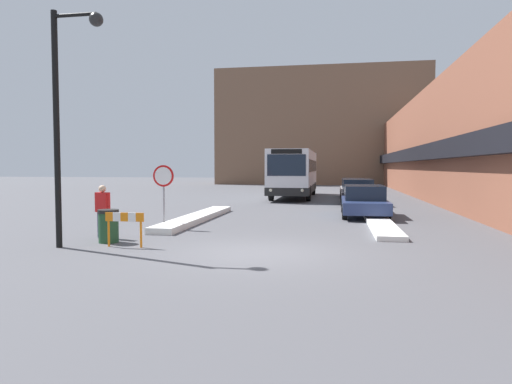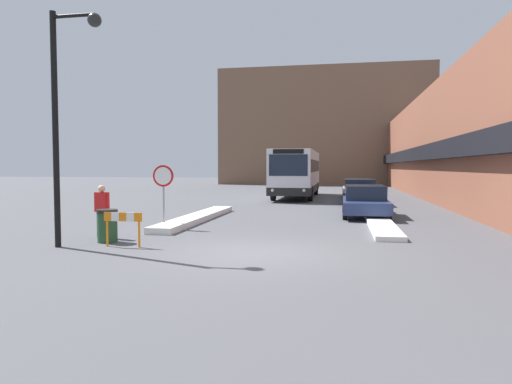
# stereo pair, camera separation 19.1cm
# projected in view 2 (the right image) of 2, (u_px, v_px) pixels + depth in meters

# --- Properties ---
(ground_plane) EXTENTS (160.00, 160.00, 0.00)m
(ground_plane) POSITION_uv_depth(u_px,v_px,m) (254.00, 253.00, 11.54)
(ground_plane) COLOR #515156
(building_row_right) EXTENTS (5.50, 60.00, 7.21)m
(building_row_right) POSITION_uv_depth(u_px,v_px,m) (451.00, 147.00, 33.07)
(building_row_right) COLOR brown
(building_row_right) RESTS_ON ground_plane
(building_backdrop_far) EXTENTS (26.00, 8.00, 14.34)m
(building_backdrop_far) POSITION_uv_depth(u_px,v_px,m) (324.00, 128.00, 58.19)
(building_backdrop_far) COLOR brown
(building_backdrop_far) RESTS_ON ground_plane
(snow_bank_left) EXTENTS (0.90, 8.29, 0.22)m
(snow_bank_left) POSITION_uv_depth(u_px,v_px,m) (197.00, 218.00, 18.59)
(snow_bank_left) COLOR silver
(snow_bank_left) RESTS_ON ground_plane
(snow_bank_right) EXTENTS (0.90, 8.90, 0.16)m
(snow_bank_right) POSITION_uv_depth(u_px,v_px,m) (379.00, 221.00, 17.49)
(snow_bank_right) COLOR silver
(snow_bank_right) RESTS_ON ground_plane
(city_bus) EXTENTS (2.67, 10.72, 3.28)m
(city_bus) POSITION_uv_depth(u_px,v_px,m) (297.00, 173.00, 32.32)
(city_bus) COLOR silver
(city_bus) RESTS_ON ground_plane
(parked_car_front) EXTENTS (1.94, 4.84, 1.36)m
(parked_car_front) POSITION_uv_depth(u_px,v_px,m) (365.00, 201.00, 20.11)
(parked_car_front) COLOR navy
(parked_car_front) RESTS_ON ground_plane
(parked_car_middle) EXTENTS (1.90, 4.69, 1.47)m
(parked_car_middle) POSITION_uv_depth(u_px,v_px,m) (360.00, 192.00, 26.09)
(parked_car_middle) COLOR black
(parked_car_middle) RESTS_ON ground_plane
(parked_car_back) EXTENTS (1.86, 4.75, 1.37)m
(parked_car_back) POSITION_uv_depth(u_px,v_px,m) (356.00, 188.00, 31.97)
(parked_car_back) COLOR #B7B7BC
(parked_car_back) RESTS_ON ground_plane
(stop_sign) EXTENTS (0.76, 0.08, 2.24)m
(stop_sign) POSITION_uv_depth(u_px,v_px,m) (163.00, 183.00, 16.09)
(stop_sign) COLOR gray
(stop_sign) RESTS_ON ground_plane
(street_lamp) EXTENTS (1.46, 0.36, 6.28)m
(street_lamp) POSITION_uv_depth(u_px,v_px,m) (64.00, 102.00, 12.10)
(street_lamp) COLOR black
(street_lamp) RESTS_ON ground_plane
(pedestrian) EXTENTS (0.51, 0.30, 1.62)m
(pedestrian) POSITION_uv_depth(u_px,v_px,m) (102.00, 206.00, 13.99)
(pedestrian) COLOR #333851
(pedestrian) RESTS_ON ground_plane
(trash_bin) EXTENTS (0.59, 0.59, 0.95)m
(trash_bin) POSITION_uv_depth(u_px,v_px,m) (107.00, 226.00, 13.14)
(trash_bin) COLOR #234C2D
(trash_bin) RESTS_ON ground_plane
(construction_barricade) EXTENTS (1.10, 0.06, 0.94)m
(construction_barricade) POSITION_uv_depth(u_px,v_px,m) (123.00, 222.00, 12.37)
(construction_barricade) COLOR orange
(construction_barricade) RESTS_ON ground_plane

